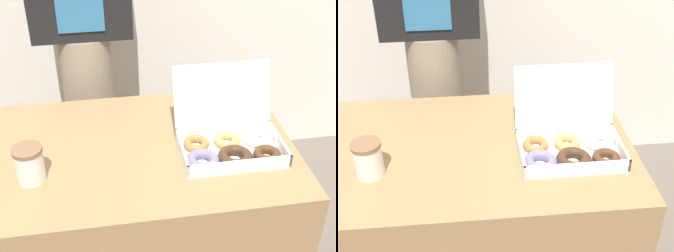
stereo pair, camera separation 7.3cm
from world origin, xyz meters
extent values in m
cube|color=#99754C|center=(0.00, 0.00, 0.37)|extent=(1.14, 0.70, 0.74)
cube|color=white|center=(0.34, -0.09, 0.75)|extent=(0.34, 0.21, 0.01)
cube|color=white|center=(0.18, -0.09, 0.77)|extent=(0.01, 0.21, 0.04)
cube|color=white|center=(0.51, -0.09, 0.77)|extent=(0.01, 0.21, 0.04)
cube|color=white|center=(0.34, -0.19, 0.77)|extent=(0.34, 0.01, 0.04)
cube|color=white|center=(0.34, 0.02, 0.77)|extent=(0.34, 0.01, 0.04)
cube|color=white|center=(0.34, 0.06, 0.89)|extent=(0.34, 0.08, 0.20)
torus|color=slate|center=(0.24, -0.14, 0.77)|extent=(0.13, 0.13, 0.03)
torus|color=#A87038|center=(0.24, -0.04, 0.76)|extent=(0.09, 0.09, 0.03)
torus|color=#422819|center=(0.34, -0.14, 0.77)|extent=(0.13, 0.13, 0.03)
torus|color=tan|center=(0.34, -0.04, 0.76)|extent=(0.10, 0.10, 0.03)
torus|color=#4C2D19|center=(0.45, -0.14, 0.76)|extent=(0.11, 0.11, 0.03)
torus|color=white|center=(0.45, -0.04, 0.77)|extent=(0.14, 0.14, 0.03)
cylinder|color=silver|center=(-0.30, -0.11, 0.80)|extent=(0.09, 0.09, 0.11)
cylinder|color=brown|center=(-0.30, -0.11, 0.86)|extent=(0.09, 0.09, 0.01)
cylinder|color=gray|center=(-0.12, 0.56, 0.47)|extent=(0.22, 0.22, 0.93)
camera|label=1|loc=(-0.06, -1.28, 1.67)|focal=50.00mm
camera|label=2|loc=(0.01, -1.29, 1.67)|focal=50.00mm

